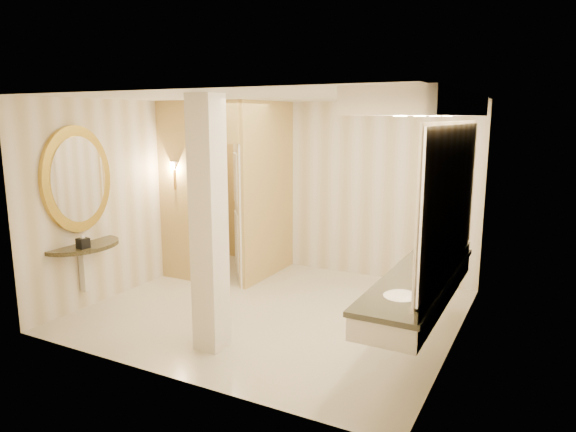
# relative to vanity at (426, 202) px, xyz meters

# --- Properties ---
(floor) EXTENTS (4.50, 4.50, 0.00)m
(floor) POSITION_rel_vanity_xyz_m (-1.98, 0.40, -1.63)
(floor) COLOR beige
(floor) RESTS_ON ground
(ceiling) EXTENTS (4.50, 4.50, 0.00)m
(ceiling) POSITION_rel_vanity_xyz_m (-1.98, 0.40, 1.07)
(ceiling) COLOR silver
(ceiling) RESTS_ON wall_back
(wall_back) EXTENTS (4.50, 0.02, 2.70)m
(wall_back) POSITION_rel_vanity_xyz_m (-1.98, 2.40, -0.28)
(wall_back) COLOR beige
(wall_back) RESTS_ON floor
(wall_front) EXTENTS (4.50, 0.02, 2.70)m
(wall_front) POSITION_rel_vanity_xyz_m (-1.98, -1.60, -0.28)
(wall_front) COLOR beige
(wall_front) RESTS_ON floor
(wall_left) EXTENTS (0.02, 4.00, 2.70)m
(wall_left) POSITION_rel_vanity_xyz_m (-4.23, 0.40, -0.28)
(wall_left) COLOR beige
(wall_left) RESTS_ON floor
(wall_right) EXTENTS (0.02, 4.00, 2.70)m
(wall_right) POSITION_rel_vanity_xyz_m (0.27, 0.40, -0.28)
(wall_right) COLOR beige
(wall_right) RESTS_ON floor
(toilet_closet) EXTENTS (1.50, 1.55, 2.70)m
(toilet_closet) POSITION_rel_vanity_xyz_m (-3.11, 1.36, -0.24)
(toilet_closet) COLOR tan
(toilet_closet) RESTS_ON floor
(wall_sconce) EXTENTS (0.14, 0.14, 0.42)m
(wall_sconce) POSITION_rel_vanity_xyz_m (-3.90, 0.83, 0.10)
(wall_sconce) COLOR #B68A3A
(wall_sconce) RESTS_ON toilet_closet
(vanity) EXTENTS (0.75, 2.79, 2.09)m
(vanity) POSITION_rel_vanity_xyz_m (0.00, 0.00, 0.00)
(vanity) COLOR silver
(vanity) RESTS_ON floor
(console_shelf) EXTENTS (1.03, 1.03, 1.97)m
(console_shelf) POSITION_rel_vanity_xyz_m (-4.19, -0.68, -0.28)
(console_shelf) COLOR black
(console_shelf) RESTS_ON floor
(pillar) EXTENTS (0.30, 0.30, 2.70)m
(pillar) POSITION_rel_vanity_xyz_m (-2.04, -0.86, -0.28)
(pillar) COLOR silver
(pillar) RESTS_ON floor
(tissue_box) EXTENTS (0.14, 0.14, 0.13)m
(tissue_box) POSITION_rel_vanity_xyz_m (-3.97, -0.84, -0.69)
(tissue_box) COLOR black
(tissue_box) RESTS_ON console_shelf
(toilet) EXTENTS (0.67, 0.89, 0.80)m
(toilet) POSITION_rel_vanity_xyz_m (-3.14, 2.05, -1.23)
(toilet) COLOR white
(toilet) RESTS_ON floor
(soap_bottle_a) EXTENTS (0.08, 0.08, 0.15)m
(soap_bottle_a) POSITION_rel_vanity_xyz_m (-0.06, 0.09, -0.68)
(soap_bottle_a) COLOR beige
(soap_bottle_a) RESTS_ON vanity
(soap_bottle_b) EXTENTS (0.11, 0.11, 0.11)m
(soap_bottle_b) POSITION_rel_vanity_xyz_m (-0.03, 0.45, -0.70)
(soap_bottle_b) COLOR silver
(soap_bottle_b) RESTS_ON vanity
(soap_bottle_c) EXTENTS (0.11, 0.11, 0.21)m
(soap_bottle_c) POSITION_rel_vanity_xyz_m (-0.05, 0.43, -0.65)
(soap_bottle_c) COLOR #C6B28C
(soap_bottle_c) RESTS_ON vanity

